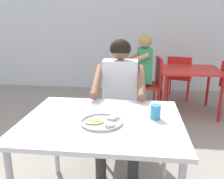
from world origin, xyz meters
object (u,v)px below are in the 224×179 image
(table_background_red, at_px, (190,74))
(diner_foreground, at_px, (119,93))
(table_foreground, at_px, (102,128))
(chair_red_far, at_px, (179,75))
(drinking_cup, at_px, (156,111))
(chair_foreground, at_px, (121,107))
(chair_red_left, at_px, (152,81))
(patron_background, at_px, (139,67))
(thali_tray, at_px, (102,122))

(table_background_red, bearing_deg, diner_foreground, -122.85)
(table_foreground, height_order, diner_foreground, diner_foreground)
(chair_red_far, bearing_deg, table_background_red, -85.41)
(drinking_cup, height_order, chair_red_far, drinking_cup)
(chair_foreground, height_order, chair_red_left, chair_foreground)
(chair_foreground, distance_m, chair_red_left, 1.36)
(table_foreground, xyz_separation_m, patron_background, (0.24, 2.16, 0.05))
(thali_tray, relative_size, chair_foreground, 0.33)
(chair_foreground, bearing_deg, chair_red_left, 72.90)
(table_background_red, bearing_deg, patron_background, -179.38)
(diner_foreground, relative_size, chair_red_left, 1.44)
(diner_foreground, bearing_deg, chair_foreground, 91.06)
(patron_background, bearing_deg, diner_foreground, -96.72)
(table_foreground, bearing_deg, chair_foreground, 85.87)
(table_background_red, xyz_separation_m, patron_background, (-0.79, -0.01, 0.10))
(chair_red_far, bearing_deg, table_foreground, -109.21)
(chair_red_left, bearing_deg, diner_foreground, -104.58)
(chair_foreground, xyz_separation_m, chair_red_left, (0.40, 1.30, -0.02))
(drinking_cup, bearing_deg, table_foreground, -172.24)
(drinking_cup, distance_m, table_background_red, 2.22)
(diner_foreground, bearing_deg, chair_red_far, 66.95)
(table_background_red, distance_m, chair_red_far, 0.67)
(table_foreground, height_order, table_background_red, table_foreground)
(table_background_red, bearing_deg, chair_red_far, 94.59)
(table_foreground, bearing_deg, chair_red_far, 70.79)
(chair_foreground, xyz_separation_m, table_background_red, (0.97, 1.27, 0.11))
(table_foreground, bearing_deg, patron_background, 83.55)
(table_foreground, xyz_separation_m, drinking_cup, (0.38, 0.05, 0.13))
(chair_foreground, distance_m, table_background_red, 1.60)
(chair_foreground, xyz_separation_m, chair_red_far, (0.92, 1.92, -0.05))
(diner_foreground, height_order, chair_red_left, diner_foreground)
(diner_foreground, xyz_separation_m, chair_red_left, (0.40, 1.53, -0.25))
(thali_tray, xyz_separation_m, drinking_cup, (0.37, 0.12, 0.04))
(chair_red_far, relative_size, patron_background, 0.67)
(chair_foreground, distance_m, diner_foreground, 0.32)
(table_foreground, distance_m, patron_background, 2.17)
(thali_tray, height_order, drinking_cup, drinking_cup)
(diner_foreground, xyz_separation_m, chair_red_far, (0.91, 2.15, -0.27))
(drinking_cup, distance_m, chair_red_left, 2.17)
(patron_background, bearing_deg, thali_tray, -95.93)
(table_background_red, distance_m, patron_background, 0.80)
(table_foreground, xyz_separation_m, chair_red_far, (0.98, 2.82, -0.20))
(chair_red_left, relative_size, chair_red_far, 1.07)
(table_background_red, relative_size, chair_red_far, 1.10)
(thali_tray, relative_size, table_background_red, 0.32)
(diner_foreground, bearing_deg, patron_background, 83.28)
(drinking_cup, height_order, chair_red_left, chair_red_left)
(table_foreground, distance_m, chair_red_left, 2.25)
(chair_red_left, distance_m, chair_red_far, 0.81)
(diner_foreground, relative_size, table_background_red, 1.40)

